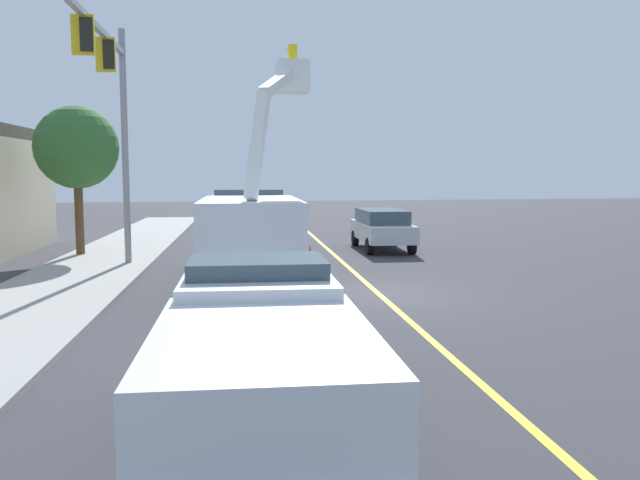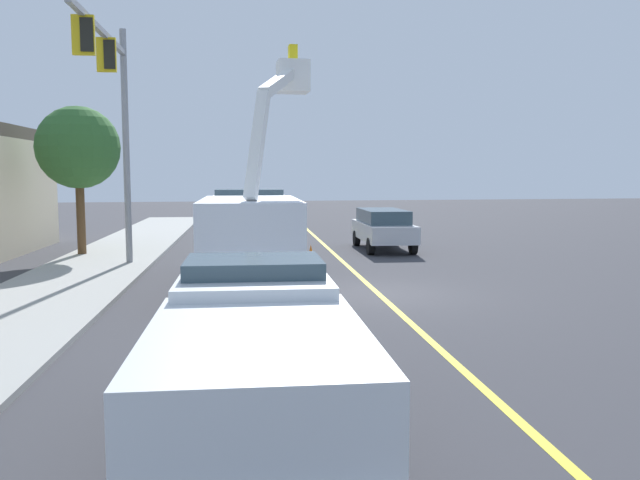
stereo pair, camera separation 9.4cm
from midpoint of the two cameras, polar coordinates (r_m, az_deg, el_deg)
The scene contains 9 objects.
ground at distance 17.17m, azimuth 5.35°, elevation -4.77°, with size 120.00×120.00×0.00m, color #38383D.
sidewalk_far_side at distance 17.53m, azimuth -23.15°, elevation -4.80°, with size 60.00×3.60×0.12m, color #9E9E99.
lane_centre_stripe at distance 17.17m, azimuth 5.35°, elevation -4.76°, with size 50.00×0.16×0.01m, color yellow.
utility_bucket_truck at distance 18.09m, azimuth -6.01°, elevation 0.91°, with size 8.34×3.33×6.89m.
service_pickup_truck at distance 7.24m, azimuth -5.33°, elevation -10.53°, with size 5.72×2.47×2.06m.
passing_minivan at distance 27.03m, azimuth 5.73°, elevation 1.19°, with size 4.91×2.19×1.69m.
traffic_cone_mid_front at distance 22.17m, azimuth -0.70°, elevation -1.37°, with size 0.40×0.40×0.75m.
traffic_signal_mast at distance 21.26m, azimuth -17.75°, elevation 11.92°, with size 6.89×0.73×8.01m.
street_tree_right at distance 26.12m, azimuth -20.58°, elevation 7.64°, with size 3.11×3.11×5.72m.
Camera 2 is at (-16.27, 4.46, 3.16)m, focal length 36.04 mm.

